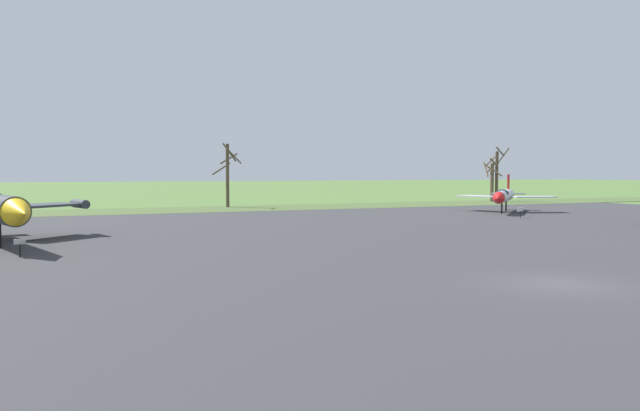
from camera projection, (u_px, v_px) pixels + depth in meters
The scene contains 9 objects.
ground_plane at pixel (559, 285), 23.82m from camera, with size 600.00×600.00×0.00m, color #4C6B33.
asphalt_apron at pixel (346, 239), 40.11m from camera, with size 109.47×59.55×0.05m, color #333335.
grass_verge_strip at pixel (206, 209), 72.72m from camera, with size 169.47×12.00×0.06m, color #455A2E.
jet_fighter_rear_center at pixel (504, 196), 66.81m from camera, with size 10.36×10.31×4.03m.
info_placard_rear_center at pixel (520, 211), 58.72m from camera, with size 0.64×0.24×1.01m.
info_placard_rear_left at pixel (20, 246), 31.19m from camera, with size 0.55×0.26×0.96m.
bare_tree_left_of_center at pixel (228, 172), 76.92m from camera, with size 3.33×3.37×7.79m.
bare_tree_center at pixel (492, 179), 92.46m from camera, with size 2.81×2.36×7.06m.
bare_tree_right_of_center at pixel (497, 174), 92.42m from camera, with size 3.18×3.13×7.99m.
Camera 1 is at (-17.82, -17.92, 4.19)m, focal length 35.81 mm.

